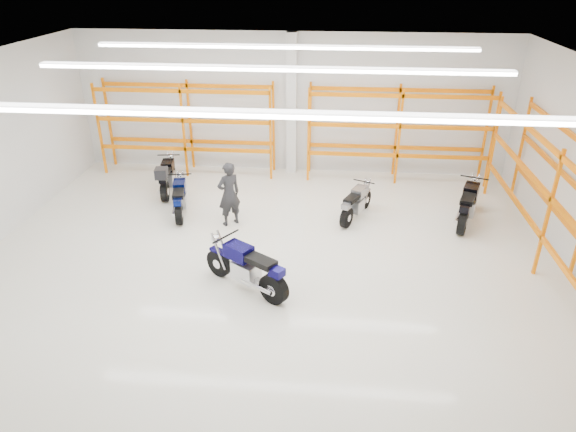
# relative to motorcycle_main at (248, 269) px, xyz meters

# --- Properties ---
(ground) EXTENTS (14.00, 14.00, 0.00)m
(ground) POSITION_rel_motorcycle_main_xyz_m (0.30, 1.26, -0.53)
(ground) COLOR silver
(ground) RESTS_ON ground
(room_shell) EXTENTS (14.02, 12.02, 4.51)m
(room_shell) POSITION_rel_motorcycle_main_xyz_m (0.30, 1.28, 2.75)
(room_shell) COLOR silver
(room_shell) RESTS_ON ground
(motorcycle_main) EXTENTS (2.00, 1.41, 1.13)m
(motorcycle_main) POSITION_rel_motorcycle_main_xyz_m (0.00, 0.00, 0.00)
(motorcycle_main) COLOR black
(motorcycle_main) RESTS_ON ground
(motorcycle_back_a) EXTENTS (0.75, 2.17, 1.12)m
(motorcycle_back_a) POSITION_rel_motorcycle_main_xyz_m (-3.30, 4.86, 0.01)
(motorcycle_back_a) COLOR black
(motorcycle_back_a) RESTS_ON ground
(motorcycle_back_b) EXTENTS (0.73, 2.00, 0.99)m
(motorcycle_back_b) POSITION_rel_motorcycle_main_xyz_m (-2.52, 3.52, -0.06)
(motorcycle_back_b) COLOR black
(motorcycle_back_b) RESTS_ON ground
(motorcycle_back_c) EXTENTS (0.95, 1.78, 0.93)m
(motorcycle_back_c) POSITION_rel_motorcycle_main_xyz_m (2.36, 3.69, -0.09)
(motorcycle_back_c) COLOR black
(motorcycle_back_c) RESTS_ON ground
(motorcycle_back_d) EXTENTS (1.06, 2.18, 1.11)m
(motorcycle_back_d) POSITION_rel_motorcycle_main_xyz_m (5.36, 3.71, -0.01)
(motorcycle_back_d) COLOR black
(motorcycle_back_d) RESTS_ON ground
(standing_man) EXTENTS (0.77, 0.73, 1.77)m
(standing_man) POSITION_rel_motorcycle_main_xyz_m (-1.01, 3.05, 0.36)
(standing_man) COLOR black
(standing_man) RESTS_ON ground
(structural_column) EXTENTS (0.32, 0.32, 4.50)m
(structural_column) POSITION_rel_motorcycle_main_xyz_m (0.30, 7.08, 1.72)
(structural_column) COLOR white
(structural_column) RESTS_ON ground
(pallet_racking_back_left) EXTENTS (5.67, 0.87, 3.00)m
(pallet_racking_back_left) POSITION_rel_motorcycle_main_xyz_m (-3.10, 6.74, 1.26)
(pallet_racking_back_left) COLOR #FD7100
(pallet_racking_back_left) RESTS_ON ground
(pallet_racking_back_right) EXTENTS (5.67, 0.87, 3.00)m
(pallet_racking_back_right) POSITION_rel_motorcycle_main_xyz_m (3.70, 6.74, 1.26)
(pallet_racking_back_right) COLOR #FD7100
(pallet_racking_back_right) RESTS_ON ground
(pallet_racking_side) EXTENTS (0.87, 9.07, 3.00)m
(pallet_racking_side) POSITION_rel_motorcycle_main_xyz_m (6.78, 1.26, 1.29)
(pallet_racking_side) COLOR #FD7100
(pallet_racking_side) RESTS_ON ground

